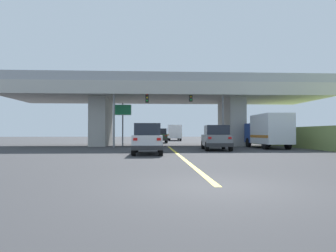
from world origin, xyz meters
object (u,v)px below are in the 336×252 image
traffic_signal_nearside (212,108)px  highway_sign (123,114)px  suv_lead (148,139)px  suv_crossing (216,138)px  box_truck (268,131)px  sedan_oncoming (160,136)px  traffic_signal_farside (125,108)px  semi_truck_distant (174,132)px

traffic_signal_nearside → highway_sign: 9.22m
suv_lead → suv_crossing: (5.53, 4.24, 0.00)m
suv_lead → box_truck: box_truck is taller
suv_crossing → sedan_oncoming: size_ratio=1.04×
suv_crossing → box_truck: bearing=30.4°
suv_crossing → traffic_signal_nearside: 6.02m
suv_crossing → sedan_oncoming: bearing=106.9°
traffic_signal_farside → semi_truck_distant: 27.86m
traffic_signal_nearside → highway_sign: traffic_signal_nearside is taller
sedan_oncoming → traffic_signal_nearside: traffic_signal_nearside is taller
box_truck → traffic_signal_nearside: 5.81m
box_truck → highway_sign: bearing=161.9°
traffic_signal_nearside → traffic_signal_farside: 8.55m
traffic_signal_farside → semi_truck_distant: (6.77, 26.92, -2.31)m
box_truck → sedan_oncoming: size_ratio=1.43×
box_truck → semi_truck_distant: bearing=102.4°
suv_lead → traffic_signal_nearside: size_ratio=0.72×
suv_crossing → highway_sign: bearing=144.0°
suv_lead → traffic_signal_nearside: bearing=56.5°
suv_crossing → sedan_oncoming: (-4.04, 18.35, -0.00)m
sedan_oncoming → semi_truck_distant: (3.01, 13.46, 0.51)m
traffic_signal_farside → highway_sign: bearing=102.2°
sedan_oncoming → traffic_signal_farside: 14.26m
traffic_signal_nearside → traffic_signal_farside: bearing=-177.8°
sedan_oncoming → traffic_signal_farside: bearing=-105.6°
box_truck → traffic_signal_nearside: (-4.65, 2.61, 2.32)m
suv_crossing → traffic_signal_farside: 9.63m
suv_crossing → traffic_signal_nearside: size_ratio=0.77×
sedan_oncoming → traffic_signal_nearside: 14.27m
suv_lead → suv_crossing: size_ratio=0.94×
box_truck → semi_truck_distant: 29.90m
sedan_oncoming → suv_crossing: bearing=-77.6°
suv_lead → traffic_signal_farside: 9.82m
suv_lead → suv_crossing: 6.97m
suv_lead → semi_truck_distant: size_ratio=0.66×
highway_sign → semi_truck_distant: highway_sign is taller
box_truck → semi_truck_distant: box_truck is taller
box_truck → traffic_signal_farside: (-13.19, 2.29, 2.23)m
sedan_oncoming → traffic_signal_nearside: (4.77, -13.13, 2.92)m
traffic_signal_farside → semi_truck_distant: bearing=75.9°
suv_crossing → box_truck: box_truck is taller
suv_lead → sedan_oncoming: size_ratio=0.97×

